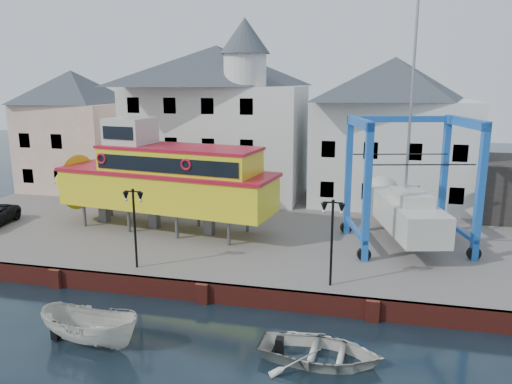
# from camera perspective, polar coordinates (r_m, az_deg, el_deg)

# --- Properties ---
(ground) EXTENTS (140.00, 140.00, 0.00)m
(ground) POSITION_cam_1_polar(r_m,az_deg,el_deg) (24.86, -6.11, -12.45)
(ground) COLOR black
(ground) RESTS_ON ground
(hardstanding) EXTENTS (44.00, 22.00, 1.00)m
(hardstanding) POSITION_cam_1_polar(r_m,az_deg,el_deg) (34.56, -0.09, -4.15)
(hardstanding) COLOR #645D59
(hardstanding) RESTS_ON ground
(quay_wall) EXTENTS (44.00, 0.47, 1.00)m
(quay_wall) POSITION_cam_1_polar(r_m,az_deg,el_deg) (24.74, -6.05, -11.30)
(quay_wall) COLOR maroon
(quay_wall) RESTS_ON ground
(building_pink) EXTENTS (8.00, 7.00, 10.30)m
(building_pink) POSITION_cam_1_polar(r_m,az_deg,el_deg) (47.02, -19.98, 6.64)
(building_pink) COLOR #D6A690
(building_pink) RESTS_ON hardstanding
(building_white_main) EXTENTS (14.00, 8.30, 14.00)m
(building_white_main) POSITION_cam_1_polar(r_m,az_deg,el_deg) (41.61, -4.31, 8.31)
(building_white_main) COLOR silver
(building_white_main) RESTS_ON hardstanding
(building_white_right) EXTENTS (12.00, 8.00, 11.20)m
(building_white_right) POSITION_cam_1_polar(r_m,az_deg,el_deg) (40.37, 15.25, 6.70)
(building_white_right) COLOR silver
(building_white_right) RESTS_ON hardstanding
(lamp_post_left) EXTENTS (1.12, 0.32, 4.20)m
(lamp_post_left) POSITION_cam_1_polar(r_m,az_deg,el_deg) (26.01, -13.80, -1.82)
(lamp_post_left) COLOR black
(lamp_post_left) RESTS_ON hardstanding
(lamp_post_right) EXTENTS (1.12, 0.32, 4.20)m
(lamp_post_right) POSITION_cam_1_polar(r_m,az_deg,el_deg) (23.31, 8.73, -3.28)
(lamp_post_right) COLOR black
(lamp_post_right) RESTS_ON hardstanding
(tour_boat) EXTENTS (16.80, 6.26, 7.15)m
(tour_boat) POSITION_cam_1_polar(r_m,az_deg,el_deg) (32.80, -11.68, 1.63)
(tour_boat) COLOR #59595E
(tour_boat) RESTS_ON hardstanding
(travel_lift) EXTENTS (7.78, 9.81, 14.36)m
(travel_lift) POSITION_cam_1_polar(r_m,az_deg,el_deg) (30.91, 16.41, -1.17)
(travel_lift) COLOR #2058A4
(travel_lift) RESTS_ON hardstanding
(motorboat_a) EXTENTS (4.69, 2.20, 1.75)m
(motorboat_a) POSITION_cam_1_polar(r_m,az_deg,el_deg) (22.31, -18.29, -16.19)
(motorboat_a) COLOR beige
(motorboat_a) RESTS_ON ground
(motorboat_b) EXTENTS (4.92, 3.64, 0.98)m
(motorboat_b) POSITION_cam_1_polar(r_m,az_deg,el_deg) (20.37, 7.36, -18.58)
(motorboat_b) COLOR beige
(motorboat_b) RESTS_ON ground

